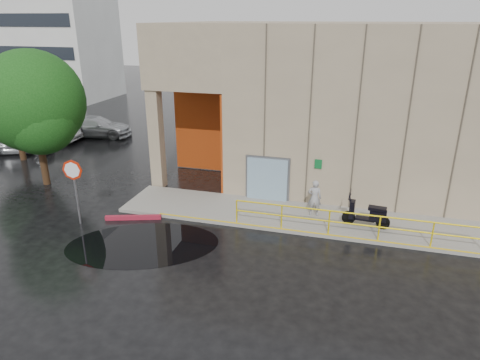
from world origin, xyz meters
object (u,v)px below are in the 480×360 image
Objects in this scene: scooter at (368,207)px; stop_sign at (74,178)px; red_curb at (133,217)px; car_a at (17,142)px; tree_near at (35,106)px; tree_far at (13,99)px; car_b at (44,130)px; car_c at (95,127)px; person at (315,198)px.

stop_sign reaches higher than scooter.
car_a is at bearing 150.47° from red_curb.
stop_sign is 5.97m from tree_near.
tree_far is at bearing -152.09° from car_a.
car_b is 0.95× the size of car_c.
tree_far is (-4.19, 3.15, -0.42)m from tree_near.
scooter is at bearing 29.38° from stop_sign.
tree_near is (5.77, -7.04, 3.35)m from car_b.
tree_near is at bearing -144.80° from car_b.
scooter is at bearing -127.51° from car_a.
person is at bearing 35.03° from stop_sign.
red_curb is 0.46× the size of car_c.
tree_near is at bearing -177.23° from scooter.
stop_sign is 0.57× the size of car_b.
person is at bearing -114.55° from car_b.
tree_near reaches higher than person.
tree_near is at bearing -2.96° from person.
red_curb is at bearing 42.58° from stop_sign.
car_c is at bearing 128.86° from red_curb.
tree_near is (-13.89, 0.28, 3.21)m from person.
scooter is 0.39× the size of car_b.
stop_sign is 14.67m from car_b.
red_curb is (-7.54, -2.24, -0.87)m from person.
scooter is at bearing 10.07° from red_curb.
car_b is at bearing 150.29° from stop_sign.
car_b is (-19.66, 7.32, -0.14)m from person.
car_c is at bearing -31.00° from person.
stop_sign is at bearing -161.44° from car_c.
car_b is 0.72× the size of tree_near.
tree_far reaches higher than person.
car_c is (-19.18, 9.99, -0.24)m from scooter.
person reaches higher than scooter.
red_curb is (1.98, 0.98, -1.97)m from stop_sign.
person is 18.60m from tree_far.
car_a is 2.77m from car_b.
car_c is (-16.98, 9.49, -0.20)m from person.
stop_sign reaches higher than car_c.
tree_far reaches higher than car_b.
car_a is at bearing -14.94° from person.
person is 0.31× the size of car_c.
red_curb is at bearing -28.28° from tree_far.
person is 10.11m from stop_sign.
car_a is (-10.00, 7.76, -1.33)m from stop_sign.
tree_far is at bearing 157.93° from car_c.
car_c reaches higher than car_a.
person is 19.45m from car_c.
tree_far is (-1.09, -6.06, 2.99)m from car_c.
tree_far reaches higher than car_c.
red_curb is at bearing 14.71° from person.
car_a reaches higher than red_curb.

